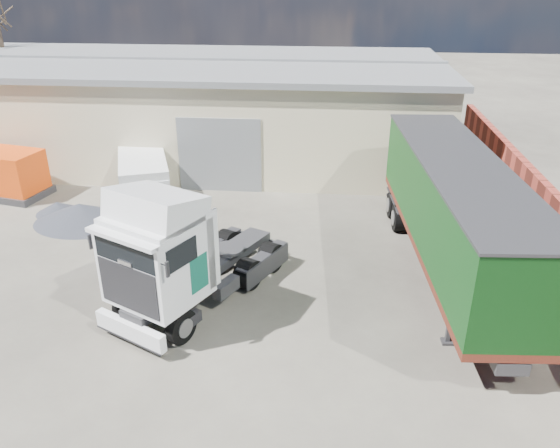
# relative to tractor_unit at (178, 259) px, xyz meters

# --- Properties ---
(ground) EXTENTS (120.00, 120.00, 0.00)m
(ground) POSITION_rel_tractor_unit_xyz_m (1.25, 0.37, -1.87)
(ground) COLOR black
(ground) RESTS_ON ground
(warehouse) EXTENTS (30.60, 12.60, 5.42)m
(warehouse) POSITION_rel_tractor_unit_xyz_m (-4.75, 16.37, 0.79)
(warehouse) COLOR #B4AD8A
(warehouse) RESTS_ON ground
(brick_boundary_wall) EXTENTS (0.35, 26.00, 2.50)m
(brick_boundary_wall) POSITION_rel_tractor_unit_xyz_m (12.75, 6.37, -0.62)
(brick_boundary_wall) COLOR maroon
(brick_boundary_wall) RESTS_ON ground
(tractor_unit) EXTENTS (5.16, 6.91, 4.44)m
(tractor_unit) POSITION_rel_tractor_unit_xyz_m (0.00, 0.00, 0.00)
(tractor_unit) COLOR black
(tractor_unit) RESTS_ON ground
(box_trailer) EXTENTS (3.52, 12.80, 4.21)m
(box_trailer) POSITION_rel_tractor_unit_xyz_m (8.79, 3.27, 0.70)
(box_trailer) COLOR #2D2D30
(box_trailer) RESTS_ON ground
(panel_van) EXTENTS (3.72, 5.50, 2.08)m
(panel_van) POSITION_rel_tractor_unit_xyz_m (-4.05, 8.88, -0.79)
(panel_van) COLOR black
(panel_van) RESTS_ON ground
(orange_skip) EXTENTS (3.90, 2.89, 2.19)m
(orange_skip) POSITION_rel_tractor_unit_xyz_m (-10.70, 8.78, -0.91)
(orange_skip) COLOR #2D2D30
(orange_skip) RESTS_ON ground
(gravel_heap) EXTENTS (4.85, 4.62, 0.87)m
(gravel_heap) POSITION_rel_tractor_unit_xyz_m (-6.08, 6.16, -1.46)
(gravel_heap) COLOR black
(gravel_heap) RESTS_ON ground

